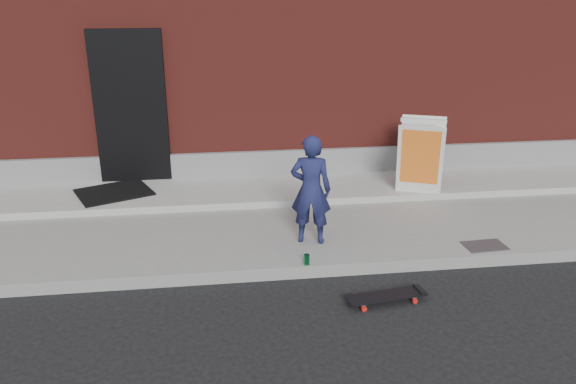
{
  "coord_description": "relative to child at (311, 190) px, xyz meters",
  "views": [
    {
      "loc": [
        -1.34,
        -5.5,
        3.08
      ],
      "look_at": [
        -0.53,
        0.8,
        0.75
      ],
      "focal_mm": 35.0,
      "sensor_mm": 36.0,
      "label": 1
    }
  ],
  "objects": [
    {
      "name": "ground",
      "position": [
        0.27,
        -0.65,
        -0.82
      ],
      "size": [
        80.0,
        80.0,
        0.0
      ],
      "primitive_type": "plane",
      "color": "black",
      "rests_on": "ground"
    },
    {
      "name": "sidewalk",
      "position": [
        0.27,
        0.85,
        -0.74
      ],
      "size": [
        20.0,
        3.0,
        0.15
      ],
      "primitive_type": "cube",
      "color": "slate",
      "rests_on": "ground"
    },
    {
      "name": "apron",
      "position": [
        0.27,
        1.75,
        -0.62
      ],
      "size": [
        20.0,
        1.2,
        0.1
      ],
      "primitive_type": "cube",
      "color": "gray",
      "rests_on": "sidewalk"
    },
    {
      "name": "building",
      "position": [
        0.27,
        6.34,
        1.68
      ],
      "size": [
        20.0,
        8.1,
        5.0
      ],
      "color": "maroon",
      "rests_on": "ground"
    },
    {
      "name": "child",
      "position": [
        0.0,
        0.0,
        0.0
      ],
      "size": [
        0.55,
        0.43,
        1.34
      ],
      "primitive_type": "imported",
      "rotation": [
        0.0,
        0.0,
        2.89
      ],
      "color": "#191D48",
      "rests_on": "sidewalk"
    },
    {
      "name": "skateboard",
      "position": [
        0.59,
        -1.27,
        -0.74
      ],
      "size": [
        0.84,
        0.32,
        0.09
      ],
      "color": "red",
      "rests_on": "ground"
    },
    {
      "name": "pizza_sign",
      "position": [
        1.83,
        1.32,
        -0.03
      ],
      "size": [
        0.88,
        0.95,
        1.07
      ],
      "color": "silver",
      "rests_on": "apron"
    },
    {
      "name": "soda_can",
      "position": [
        -0.14,
        -0.6,
        -0.61
      ],
      "size": [
        0.08,
        0.08,
        0.12
      ],
      "primitive_type": "cylinder",
      "rotation": [
        0.0,
        0.0,
        -0.31
      ],
      "color": "#187B3D",
      "rests_on": "sidewalk"
    },
    {
      "name": "doormat",
      "position": [
        -2.6,
        1.78,
        -0.55
      ],
      "size": [
        1.23,
        1.14,
        0.03
      ],
      "primitive_type": "cube",
      "rotation": [
        0.0,
        0.0,
        0.42
      ],
      "color": "black",
      "rests_on": "apron"
    },
    {
      "name": "utility_plate",
      "position": [
        2.06,
        -0.42,
        -0.66
      ],
      "size": [
        0.51,
        0.34,
        0.01
      ],
      "primitive_type": "cube",
      "rotation": [
        0.0,
        0.0,
        0.06
      ],
      "color": "#595A5F",
      "rests_on": "sidewalk"
    }
  ]
}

